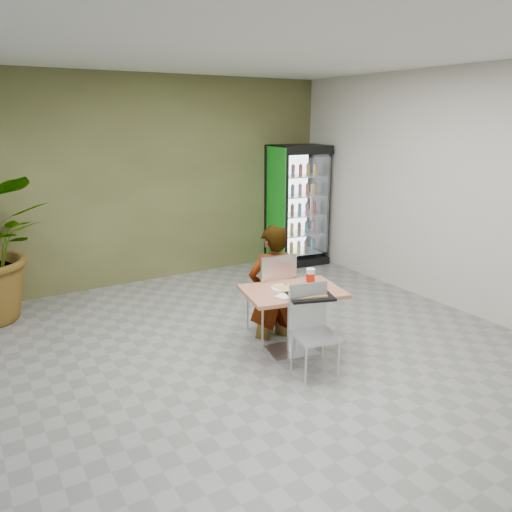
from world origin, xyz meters
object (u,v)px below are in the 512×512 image
object	(u,v)px
dining_table	(292,308)
seated_woman	(272,293)
soda_cup	(310,277)
chair_near	(311,323)
beverage_fridge	(298,205)
cafeteria_tray	(310,296)
chair_far	(274,289)

from	to	relation	value
dining_table	seated_woman	world-z (taller)	seated_woman
dining_table	soda_cup	distance (m)	0.41
seated_woman	soda_cup	xyz separation A→B (m)	(0.20, -0.49, 0.31)
chair_near	seated_woman	distance (m)	0.99
beverage_fridge	soda_cup	bearing A→B (deg)	-116.27
chair_near	cafeteria_tray	world-z (taller)	chair_near
cafeteria_tray	beverage_fridge	distance (m)	3.95
chair_near	cafeteria_tray	distance (m)	0.28
chair_far	seated_woman	world-z (taller)	seated_woman
dining_table	cafeteria_tray	xyz separation A→B (m)	(0.01, -0.30, 0.23)
dining_table	soda_cup	world-z (taller)	soda_cup
chair_far	soda_cup	size ratio (longest dim) A/B	5.76
chair_near	beverage_fridge	xyz separation A→B (m)	(2.29, 3.42, 0.50)
cafeteria_tray	beverage_fridge	size ratio (longest dim) A/B	0.22
dining_table	chair_near	distance (m)	0.46
chair_near	soda_cup	world-z (taller)	chair_near
soda_cup	beverage_fridge	bearing A→B (deg)	56.57
seated_woman	soda_cup	world-z (taller)	seated_woman
chair_near	seated_woman	size ratio (longest dim) A/B	0.56
seated_woman	beverage_fridge	size ratio (longest dim) A/B	0.79
chair_far	chair_near	bearing A→B (deg)	84.22
seated_woman	cafeteria_tray	bearing A→B (deg)	89.14
dining_table	beverage_fridge	world-z (taller)	beverage_fridge
soda_cup	beverage_fridge	world-z (taller)	beverage_fridge
chair_near	beverage_fridge	world-z (taller)	beverage_fridge
cafeteria_tray	chair_near	bearing A→B (deg)	-121.84
chair_near	seated_woman	bearing A→B (deg)	93.32
chair_far	chair_near	world-z (taller)	chair_far
chair_far	soda_cup	world-z (taller)	chair_far
cafeteria_tray	beverage_fridge	world-z (taller)	beverage_fridge
chair_near	cafeteria_tray	size ratio (longest dim) A/B	2.05
chair_far	soda_cup	bearing A→B (deg)	119.11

